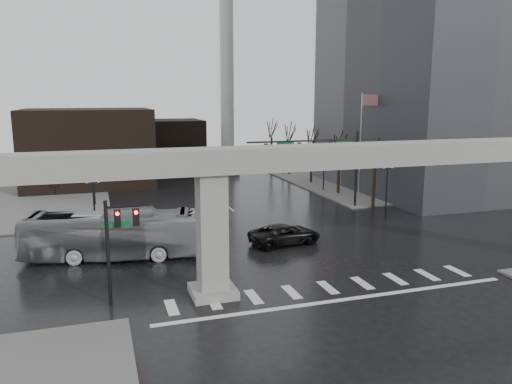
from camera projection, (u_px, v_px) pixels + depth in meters
ground at (321, 282)px, 31.61m from camera, size 160.00×160.00×0.00m
sidewalk_ne at (377, 176)px, 73.09m from camera, size 28.00×36.00×0.15m
elevated_guideway at (342, 174)px, 30.70m from camera, size 48.00×2.60×8.70m
office_tower at (444, 17)px, 60.42m from camera, size 22.00×26.00×42.00m
building_far_left at (89, 147)px, 65.71m from camera, size 16.00×14.00×10.00m
building_far_mid at (169, 145)px, 78.87m from camera, size 10.00×10.00×8.00m
smokestack at (227, 84)px, 73.92m from camera, size 3.60×3.60×30.00m
signal_mast_arm at (324, 154)px, 50.81m from camera, size 12.12×0.43×8.00m
signal_left_pole at (117, 234)px, 27.62m from camera, size 2.30×0.30×6.00m
flagpole_assembly at (363, 134)px, 55.38m from camera, size 2.06×0.12×12.00m
lamp_right_0 at (387, 182)px, 48.12m from camera, size 1.22×0.32×5.11m
lamp_right_1 at (324, 164)px, 61.21m from camera, size 1.22×0.32×5.11m
lamp_right_2 at (283, 152)px, 74.29m from camera, size 1.22×0.32×5.11m
lamp_left_0 at (94, 199)px, 39.98m from camera, size 1.22×0.32×5.11m
lamp_left_1 at (93, 174)px, 53.06m from camera, size 1.22×0.32×5.11m
lamp_left_2 at (93, 159)px, 66.15m from camera, size 1.22×0.32×5.11m
tree_right_0 at (374, 182)px, 52.32m from camera, size 1.09×1.58×7.50m
tree_right_1 at (339, 171)px, 59.78m from camera, size 1.09×1.61×7.67m
tree_right_2 at (312, 162)px, 67.25m from camera, size 1.10×1.63×7.85m
tree_right_3 at (290, 155)px, 74.71m from camera, size 1.11×1.66×8.02m
tree_right_4 at (272, 149)px, 82.18m from camera, size 1.12×1.69×8.19m
pickup_truck at (285, 234)px, 39.60m from camera, size 6.10×3.45×1.61m
city_bus at (113, 235)px, 35.95m from camera, size 13.02×5.42×3.53m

